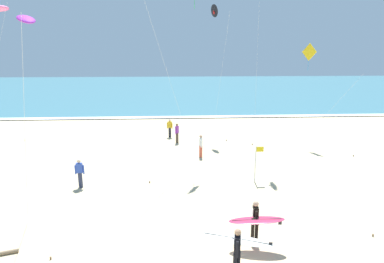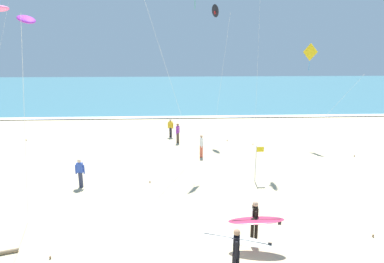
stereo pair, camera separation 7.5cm
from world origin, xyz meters
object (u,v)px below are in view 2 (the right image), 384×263
bystander_blue_top (80,173)px  bystander_white_top (201,146)px  surfer_lead (237,244)px  surfer_trailing (255,220)px  bystander_purple_top (178,133)px  bystander_yellow_top (171,128)px  lifeguard_flag (257,160)px  kite_delta_charcoal_mid (216,12)px  kite_diamond_golden_high (311,55)px  kite_arc_rose_outer (0,15)px

bystander_blue_top → bystander_white_top: size_ratio=1.00×
surfer_lead → bystander_blue_top: 10.20m
surfer_trailing → bystander_purple_top: size_ratio=1.31×
bystander_purple_top → bystander_white_top: size_ratio=1.00×
bystander_yellow_top → lifeguard_flag: 11.16m
surfer_trailing → kite_delta_charcoal_mid: kite_delta_charcoal_mid is taller
kite_diamond_golden_high → bystander_purple_top: kite_diamond_golden_high is taller
kite_diamond_golden_high → lifeguard_flag: size_ratio=3.69×
bystander_yellow_top → bystander_blue_top: 11.28m
kite_diamond_golden_high → bystander_yellow_top: bearing=168.0°
surfer_lead → bystander_yellow_top: surfer_lead is taller
bystander_white_top → kite_diamond_golden_high: bearing=20.7°
surfer_lead → bystander_blue_top: bearing=133.9°
kite_delta_charcoal_mid → kite_diamond_golden_high: bearing=-21.0°
bystander_blue_top → lifeguard_flag: (9.61, 0.24, 0.45)m
kite_diamond_golden_high → bystander_white_top: size_ratio=4.87×
surfer_lead → surfer_trailing: (1.00, 1.55, -0.01)m
lifeguard_flag → bystander_blue_top: bearing=-178.5°
kite_arc_rose_outer → lifeguard_flag: (10.84, 3.93, -7.15)m
kite_arc_rose_outer → kite_diamond_golden_high: bearing=35.0°
bystander_white_top → bystander_purple_top: bearing=113.3°
kite_arc_rose_outer → surfer_trailing: bearing=-12.9°
surfer_trailing → bystander_purple_top: 14.52m
kite_delta_charcoal_mid → lifeguard_flag: bearing=-83.7°
kite_diamond_golden_high → lifeguard_flag: 11.18m
kite_diamond_golden_high → bystander_white_top: 10.95m
lifeguard_flag → surfer_trailing: bearing=-104.4°
bystander_purple_top → lifeguard_flag: bearing=-62.3°
surfer_trailing → kite_delta_charcoal_mid: size_ratio=0.19×
bystander_yellow_top → surfer_lead: bearing=-82.4°
surfer_lead → kite_delta_charcoal_mid: kite_delta_charcoal_mid is taller
bystander_yellow_top → bystander_white_top: 5.91m
bystander_purple_top → bystander_white_top: bearing=-66.7°
surfer_lead → bystander_white_top: bearing=90.8°
surfer_lead → kite_delta_charcoal_mid: bearing=85.5°
bystander_blue_top → bystander_purple_top: bearing=57.9°
surfer_lead → kite_diamond_golden_high: 18.40m
bystander_white_top → kite_arc_rose_outer: bearing=-133.9°
bystander_yellow_top → bystander_purple_top: same height
bystander_yellow_top → kite_arc_rose_outer: bearing=-113.1°
lifeguard_flag → kite_arc_rose_outer: bearing=-160.1°
surfer_lead → bystander_yellow_top: bearing=97.6°
bystander_blue_top → surfer_trailing: bearing=-35.8°
kite_arc_rose_outer → bystander_yellow_top: bearing=66.9°
surfer_trailing → bystander_white_top: bearing=96.3°
bystander_purple_top → kite_delta_charcoal_mid: bearing=34.7°
kite_delta_charcoal_mid → kite_diamond_golden_high: size_ratio=1.39×
surfer_trailing → lifeguard_flag: size_ratio=0.99×
surfer_trailing → bystander_yellow_top: size_ratio=1.31×
surfer_lead → lifeguard_flag: bearing=71.5°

